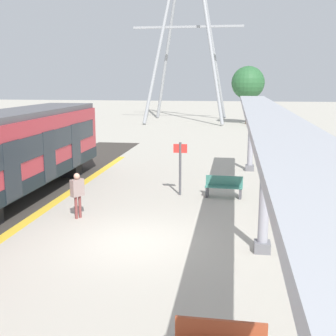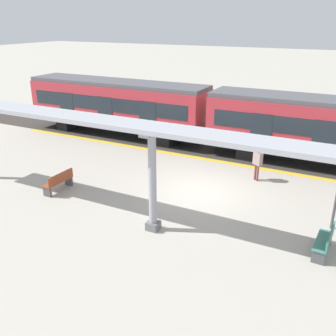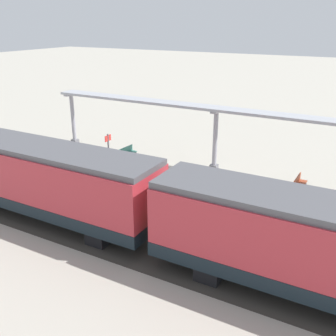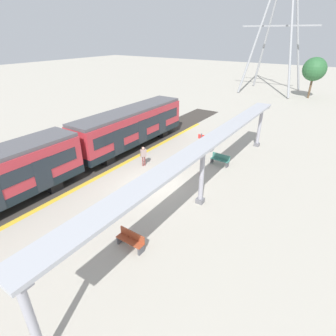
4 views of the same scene
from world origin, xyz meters
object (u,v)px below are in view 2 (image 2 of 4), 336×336
train_near_carriage (117,107)px  bench_mid_platform (325,241)px  passenger_waiting_near_edge (258,161)px  canopy_pillar_second (152,182)px  train_far_carriage (327,132)px  bench_near_end (59,182)px

train_near_carriage → bench_mid_platform: 15.96m
passenger_waiting_near_edge → bench_mid_platform: bearing=35.8°
canopy_pillar_second → bench_mid_platform: 5.96m
train_far_carriage → canopy_pillar_second: size_ratio=3.25×
train_far_carriage → bench_mid_platform: 8.44m
train_far_carriage → train_near_carriage: bearing=-90.0°
train_far_carriage → passenger_waiting_near_edge: size_ratio=7.59×
passenger_waiting_near_edge → train_far_carriage: bearing=142.9°
train_near_carriage → bench_mid_platform: bearing=58.6°
canopy_pillar_second → bench_near_end: (-0.99, -5.28, -1.44)m
bench_mid_platform → passenger_waiting_near_edge: passenger_waiting_near_edge is taller
train_near_carriage → bench_near_end: size_ratio=7.99×
bench_near_end → bench_mid_platform: (-0.22, 10.94, 0.00)m
canopy_pillar_second → train_near_carriage: bearing=-140.1°
train_near_carriage → train_far_carriage: same height
train_far_carriage → canopy_pillar_second: 10.58m
train_near_carriage → bench_near_end: 9.00m
passenger_waiting_near_edge → canopy_pillar_second: bearing=-19.3°
train_far_carriage → bench_near_end: (8.49, -9.97, -1.39)m
train_far_carriage → bench_mid_platform: bearing=6.7°
bench_near_end → passenger_waiting_near_edge: bearing=124.6°
train_near_carriage → bench_near_end: bearing=17.3°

